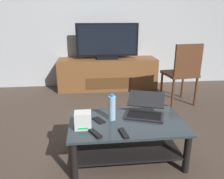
% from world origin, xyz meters
% --- Properties ---
extents(ground_plane, '(7.68, 7.68, 0.00)m').
position_xyz_m(ground_plane, '(0.00, 0.00, 0.00)').
color(ground_plane, '#4C3D33').
extents(back_wall, '(6.40, 0.12, 2.80)m').
position_xyz_m(back_wall, '(0.00, 2.45, 1.40)').
color(back_wall, silver).
rests_on(back_wall, ground).
extents(coffee_table, '(1.06, 0.63, 0.38)m').
position_xyz_m(coffee_table, '(0.14, -0.05, 0.26)').
color(coffee_table, '#2D383D').
rests_on(coffee_table, ground).
extents(media_cabinet, '(1.80, 0.51, 0.57)m').
position_xyz_m(media_cabinet, '(0.15, 2.13, 0.28)').
color(media_cabinet, brown).
rests_on(media_cabinet, ground).
extents(television, '(1.11, 0.20, 0.63)m').
position_xyz_m(television, '(0.15, 2.11, 0.87)').
color(television, black).
rests_on(television, media_cabinet).
extents(dining_chair, '(0.49, 0.49, 0.94)m').
position_xyz_m(dining_chair, '(1.20, 1.21, 0.53)').
color(dining_chair, '#59331E').
rests_on(dining_chair, ground).
extents(laptop, '(0.47, 0.48, 0.17)m').
position_xyz_m(laptop, '(0.35, 0.09, 0.44)').
color(laptop, black).
rests_on(laptop, coffee_table).
extents(router_box, '(0.14, 0.12, 0.15)m').
position_xyz_m(router_box, '(-0.26, -0.13, 0.46)').
color(router_box, white).
rests_on(router_box, coffee_table).
extents(water_bottle_near, '(0.07, 0.07, 0.25)m').
position_xyz_m(water_bottle_near, '(0.01, 0.01, 0.50)').
color(water_bottle_near, '#99C6E5').
rests_on(water_bottle_near, coffee_table).
extents(cell_phone, '(0.13, 0.16, 0.01)m').
position_xyz_m(cell_phone, '(-0.12, -0.01, 0.39)').
color(cell_phone, black).
rests_on(cell_phone, coffee_table).
extents(tv_remote, '(0.11, 0.16, 0.02)m').
position_xyz_m(tv_remote, '(-0.16, -0.26, 0.39)').
color(tv_remote, black).
rests_on(tv_remote, coffee_table).
extents(soundbar_remote, '(0.07, 0.16, 0.02)m').
position_xyz_m(soundbar_remote, '(0.07, -0.28, 0.39)').
color(soundbar_remote, black).
rests_on(soundbar_remote, coffee_table).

